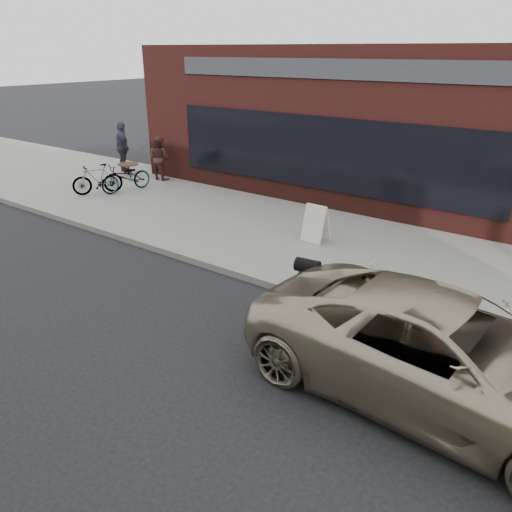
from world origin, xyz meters
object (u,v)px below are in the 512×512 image
object	(u,v)px
bicycle_rear	(97,179)
cafe_patron_left	(159,158)
bicycle_front	(126,177)
cafe_table	(128,165)
sandwich_sign	(316,223)
cafe_patron_right	(123,147)
minivan	(445,354)
motorcycle	(334,291)

from	to	relation	value
bicycle_rear	cafe_patron_left	size ratio (longest dim) A/B	1.02
bicycle_front	cafe_table	size ratio (longest dim) A/B	2.36
sandwich_sign	cafe_patron_right	distance (m)	9.54
bicycle_front	cafe_table	world-z (taller)	bicycle_front
bicycle_rear	sandwich_sign	xyz separation A→B (m)	(7.60, 0.44, -0.02)
minivan	cafe_patron_right	world-z (taller)	cafe_patron_right
minivan	sandwich_sign	bearing A→B (deg)	50.04
minivan	cafe_table	size ratio (longest dim) A/B	7.30
bicycle_front	sandwich_sign	distance (m)	7.14
bicycle_rear	cafe_table	distance (m)	2.53
bicycle_rear	cafe_table	world-z (taller)	bicycle_rear
minivan	bicycle_rear	world-z (taller)	minivan
bicycle_front	cafe_patron_right	size ratio (longest dim) A/B	0.94
bicycle_front	cafe_patron_left	world-z (taller)	cafe_patron_left
sandwich_sign	bicycle_front	bearing A→B (deg)	179.84
motorcycle	cafe_patron_left	xyz separation A→B (m)	(-9.41, 4.89, 0.38)
bicycle_rear	sandwich_sign	bearing A→B (deg)	32.30
bicycle_rear	motorcycle	bearing A→B (deg)	14.92
motorcycle	cafe_patron_left	size ratio (longest dim) A/B	1.28
motorcycle	bicycle_front	size ratio (longest dim) A/B	1.13
cafe_table	cafe_patron_right	xyz separation A→B (m)	(-0.50, 0.25, 0.53)
sandwich_sign	cafe_patron_left	distance (m)	7.70
cafe_table	cafe_patron_left	distance (m)	1.46
motorcycle	sandwich_sign	bearing A→B (deg)	117.60
cafe_patron_right	motorcycle	bearing A→B (deg)	177.21
motorcycle	minivan	bearing A→B (deg)	-34.13
sandwich_sign	cafe_patron_left	size ratio (longest dim) A/B	0.58
bicycle_front	cafe_table	xyz separation A→B (m)	(-1.67, 1.48, -0.07)
cafe_patron_left	minivan	bearing A→B (deg)	149.70
cafe_patron_left	cafe_patron_right	xyz separation A→B (m)	(-1.89, 0.00, 0.15)
bicycle_front	cafe_patron_left	bearing A→B (deg)	109.05
bicycle_front	bicycle_rear	xyz separation A→B (m)	(-0.47, -0.75, 0.01)
minivan	cafe_table	distance (m)	14.22
bicycle_rear	minivan	bearing A→B (deg)	12.39
minivan	cafe_patron_right	distance (m)	14.78
bicycle_rear	cafe_table	xyz separation A→B (m)	(-1.20, 2.23, -0.08)
minivan	bicycle_rear	size ratio (longest dim) A/B	3.43
bicycle_rear	cafe_table	size ratio (longest dim) A/B	2.13
cafe_table	motorcycle	bearing A→B (deg)	-23.24
cafe_patron_left	cafe_patron_right	size ratio (longest dim) A/B	0.83
bicycle_front	cafe_patron_right	bearing A→B (deg)	151.13
bicycle_front	cafe_patron_left	distance (m)	1.78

